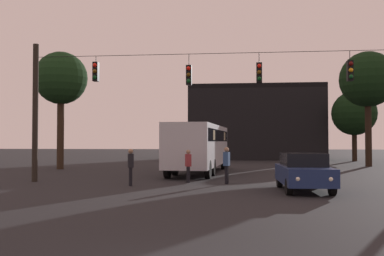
{
  "coord_description": "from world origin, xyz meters",
  "views": [
    {
      "loc": [
        0.74,
        -6.21,
        1.99
      ],
      "look_at": [
        -1.99,
        19.45,
        2.78
      ],
      "focal_mm": 41.4,
      "sensor_mm": 36.0,
      "label": 1
    }
  ],
  "objects_px": {
    "city_bus": "(199,144)",
    "tree_left_silhouette": "(61,79)",
    "pedestrian_crossing_left": "(131,165)",
    "car_near_right": "(303,171)",
    "tree_right_far": "(354,113)",
    "pedestrian_crossing_right": "(227,163)",
    "pedestrian_crossing_center": "(188,164)",
    "tree_behind_building": "(368,80)"
  },
  "relations": [
    {
      "from": "city_bus",
      "to": "tree_left_silhouette",
      "type": "bearing_deg",
      "value": 164.59
    },
    {
      "from": "pedestrian_crossing_left",
      "to": "car_near_right",
      "type": "bearing_deg",
      "value": -9.83
    },
    {
      "from": "pedestrian_crossing_left",
      "to": "tree_right_far",
      "type": "relative_size",
      "value": 0.23
    },
    {
      "from": "tree_left_silhouette",
      "to": "tree_right_far",
      "type": "bearing_deg",
      "value": 32.53
    },
    {
      "from": "tree_left_silhouette",
      "to": "tree_right_far",
      "type": "distance_m",
      "value": 29.09
    },
    {
      "from": "pedestrian_crossing_left",
      "to": "pedestrian_crossing_right",
      "type": "distance_m",
      "value": 4.48
    },
    {
      "from": "city_bus",
      "to": "tree_right_far",
      "type": "distance_m",
      "value": 23.46
    },
    {
      "from": "pedestrian_crossing_left",
      "to": "tree_right_far",
      "type": "xyz_separation_m",
      "value": [
        16.51,
        26.82,
        3.9
      ]
    },
    {
      "from": "car_near_right",
      "to": "city_bus",
      "type": "bearing_deg",
      "value": 117.75
    },
    {
      "from": "tree_left_silhouette",
      "to": "tree_right_far",
      "type": "relative_size",
      "value": 1.19
    },
    {
      "from": "car_near_right",
      "to": "pedestrian_crossing_center",
      "type": "bearing_deg",
      "value": 148.43
    },
    {
      "from": "car_near_right",
      "to": "pedestrian_crossing_right",
      "type": "distance_m",
      "value": 4.12
    },
    {
      "from": "tree_left_silhouette",
      "to": "pedestrian_crossing_right",
      "type": "bearing_deg",
      "value": -38.86
    },
    {
      "from": "car_near_right",
      "to": "tree_left_silhouette",
      "type": "relative_size",
      "value": 0.52
    },
    {
      "from": "pedestrian_crossing_center",
      "to": "pedestrian_crossing_right",
      "type": "bearing_deg",
      "value": -14.08
    },
    {
      "from": "car_near_right",
      "to": "tree_behind_building",
      "type": "relative_size",
      "value": 0.47
    },
    {
      "from": "pedestrian_crossing_left",
      "to": "pedestrian_crossing_right",
      "type": "bearing_deg",
      "value": 17.37
    },
    {
      "from": "car_near_right",
      "to": "tree_left_silhouette",
      "type": "distance_m",
      "value": 20.64
    },
    {
      "from": "city_bus",
      "to": "car_near_right",
      "type": "height_order",
      "value": "city_bus"
    },
    {
      "from": "tree_right_far",
      "to": "tree_left_silhouette",
      "type": "bearing_deg",
      "value": -147.47
    },
    {
      "from": "car_near_right",
      "to": "pedestrian_crossing_left",
      "type": "bearing_deg",
      "value": 170.17
    },
    {
      "from": "city_bus",
      "to": "tree_left_silhouette",
      "type": "xyz_separation_m",
      "value": [
        -10.34,
        2.85,
        4.64
      ]
    },
    {
      "from": "city_bus",
      "to": "pedestrian_crossing_left",
      "type": "relative_size",
      "value": 6.69
    },
    {
      "from": "pedestrian_crossing_center",
      "to": "tree_right_far",
      "type": "relative_size",
      "value": 0.22
    },
    {
      "from": "city_bus",
      "to": "pedestrian_crossing_center",
      "type": "xyz_separation_m",
      "value": [
        0.04,
        -6.55,
        -0.97
      ]
    },
    {
      "from": "pedestrian_crossing_right",
      "to": "tree_left_silhouette",
      "type": "height_order",
      "value": "tree_left_silhouette"
    },
    {
      "from": "pedestrian_crossing_left",
      "to": "pedestrian_crossing_center",
      "type": "bearing_deg",
      "value": 36.94
    },
    {
      "from": "pedestrian_crossing_center",
      "to": "tree_right_far",
      "type": "distance_m",
      "value": 28.99
    },
    {
      "from": "pedestrian_crossing_right",
      "to": "tree_right_far",
      "type": "bearing_deg",
      "value": 64.34
    },
    {
      "from": "pedestrian_crossing_right",
      "to": "tree_behind_building",
      "type": "relative_size",
      "value": 0.19
    },
    {
      "from": "pedestrian_crossing_center",
      "to": "tree_behind_building",
      "type": "relative_size",
      "value": 0.17
    },
    {
      "from": "pedestrian_crossing_center",
      "to": "tree_right_far",
      "type": "height_order",
      "value": "tree_right_far"
    },
    {
      "from": "pedestrian_crossing_right",
      "to": "tree_behind_building",
      "type": "bearing_deg",
      "value": 55.42
    },
    {
      "from": "pedestrian_crossing_center",
      "to": "tree_left_silhouette",
      "type": "relative_size",
      "value": 0.19
    },
    {
      "from": "pedestrian_crossing_right",
      "to": "tree_right_far",
      "type": "xyz_separation_m",
      "value": [
        12.24,
        25.48,
        3.86
      ]
    },
    {
      "from": "pedestrian_crossing_center",
      "to": "city_bus",
      "type": "bearing_deg",
      "value": 90.31
    },
    {
      "from": "city_bus",
      "to": "pedestrian_crossing_right",
      "type": "height_order",
      "value": "city_bus"
    },
    {
      "from": "pedestrian_crossing_left",
      "to": "tree_behind_building",
      "type": "xyz_separation_m",
      "value": [
        15.16,
        17.13,
        5.99
      ]
    },
    {
      "from": "pedestrian_crossing_center",
      "to": "tree_left_silhouette",
      "type": "bearing_deg",
      "value": 137.83
    },
    {
      "from": "city_bus",
      "to": "pedestrian_crossing_left",
      "type": "distance_m",
      "value": 8.73
    },
    {
      "from": "pedestrian_crossing_left",
      "to": "tree_behind_building",
      "type": "relative_size",
      "value": 0.18
    },
    {
      "from": "pedestrian_crossing_center",
      "to": "pedestrian_crossing_right",
      "type": "relative_size",
      "value": 0.92
    }
  ]
}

